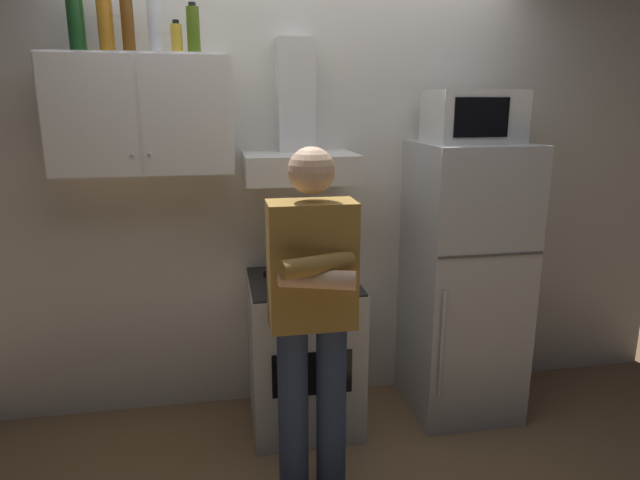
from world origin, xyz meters
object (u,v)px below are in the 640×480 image
Objects in this scene: microwave at (473,116)px; bottle_wine_green at (76,18)px; bottle_olive_oil at (193,30)px; bottle_vodka_clear at (155,23)px; range_hood at (299,144)px; bottle_beer_brown at (128,25)px; stove_oven at (304,352)px; upper_cabinet at (143,116)px; person_standing at (312,315)px; cooking_pot at (330,275)px; refrigerator at (464,281)px; bottle_spice_jar at (177,38)px; bottle_liquor_amber at (105,21)px.

bottle_wine_green is (-2.02, 0.10, 0.47)m from microwave.
bottle_wine_green is at bearing 177.45° from bottle_olive_oil.
bottle_vodka_clear is at bearing 1.52° from bottle_wine_green.
range_hood is 2.73× the size of bottle_beer_brown.
bottle_beer_brown is (-1.78, 0.08, 0.44)m from microwave.
upper_cabinet is at bearing 171.10° from stove_oven.
stove_oven is 0.53× the size of person_standing.
cooking_pot is 0.85× the size of bottle_wine_green.
bottle_vodka_clear reaches higher than range_hood.
refrigerator is at bearing -4.07° from upper_cabinet.
bottle_olive_oil is at bearing 124.16° from person_standing.
range_hood reaches higher than upper_cabinet.
bottle_olive_oil is at bearing 169.86° from stove_oven.
cooking_pot is at bearing -18.02° from bottle_olive_oil.
bottle_olive_oil is at bearing -10.55° from bottle_vodka_clear.
bottle_spice_jar is at bearing 177.15° from microwave.
microwave is at bearing -2.80° from bottle_liquor_amber.
bottle_wine_green is (-1.03, 0.72, 1.31)m from person_standing.
bottle_liquor_amber is 0.23m from bottle_vodka_clear.
bottle_liquor_amber is (-1.07, 0.23, 1.27)m from cooking_pot.
range_hood is at bearing 172.45° from refrigerator.
bottle_olive_oil is at bearing -176.42° from range_hood.
stove_oven is 2.00m from bottle_liquor_amber.
bottle_liquor_amber is at bearing 177.41° from bottle_spice_jar.
bottle_vodka_clear is (-1.66, 0.11, 0.46)m from microwave.
microwave is at bearing -6.46° from range_hood.
bottle_beer_brown reaches higher than bottle_olive_oil.
refrigerator is at bearing -3.32° from bottle_wine_green.
bottle_wine_green is at bearing 168.86° from cooking_pot.
stove_oven is 3.18× the size of bottle_beer_brown.
refrigerator is 2.01m from bottle_olive_oil.
bottle_beer_brown is at bearing 179.22° from bottle_olive_oil.
range_hood is (0.80, 0.00, -0.15)m from upper_cabinet.
stove_oven is (0.80, -0.13, -1.32)m from upper_cabinet.
bottle_olive_oil is (0.41, -0.02, -0.03)m from bottle_liquor_amber.
bottle_liquor_amber is (-1.89, 0.09, 0.46)m from microwave.
stove_oven is 5.52× the size of bottle_spice_jar.
person_standing is at bearing -148.00° from microwave.
bottle_spice_jar is at bearing -2.67° from bottle_wine_green.
microwave is (1.75, -0.11, -0.01)m from upper_cabinet.
bottle_beer_brown reaches higher than stove_oven.
cooking_pot is (-0.82, -0.12, 0.12)m from refrigerator.
upper_cabinet is at bearing 165.27° from cooking_pot.
range_hood is 0.93m from bottle_vodka_clear.
upper_cabinet is 0.50m from bottle_olive_oil.
bottle_spice_jar is at bearing 163.71° from cooking_pot.
bottle_spice_jar is at bearing 178.14° from bottle_olive_oil.
bottle_wine_green reaches higher than microwave.
microwave is at bearing -3.76° from bottle_vodka_clear.
bottle_spice_jar reaches higher than cooking_pot.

